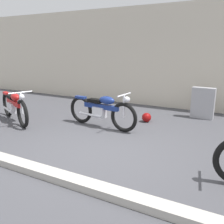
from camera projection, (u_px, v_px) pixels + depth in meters
name	position (u px, v px, depth m)	size (l,w,h in m)	color
ground_plane	(101.00, 150.00, 4.86)	(40.00, 40.00, 0.00)	#47474C
building_wall	(166.00, 57.00, 8.15)	(18.00, 0.30, 3.36)	beige
curb_strip	(59.00, 177.00, 3.74)	(18.00, 0.24, 0.12)	#B7B2A8
stone_marker	(203.00, 103.00, 6.98)	(0.63, 0.20, 0.90)	#9E9EA3
helmet	(147.00, 117.00, 6.70)	(0.26, 0.26, 0.26)	maroon
motorcycle_blue	(102.00, 110.00, 6.18)	(2.08, 0.58, 0.93)	black
motorcycle_red	(14.00, 106.00, 6.64)	(1.93, 1.01, 0.93)	black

